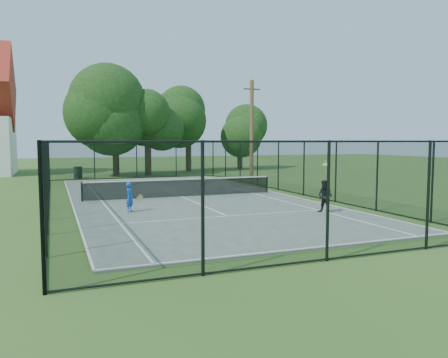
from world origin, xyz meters
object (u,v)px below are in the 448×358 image
object	(u,v)px
utility_pole	(252,129)
player_black	(325,196)
trash_bin_right	(79,172)
trash_bin_left	(77,173)
player_blue	(130,197)
tennis_net	(182,187)

from	to	relation	value
utility_pole	player_black	world-z (taller)	utility_pole
trash_bin_right	trash_bin_left	bearing A→B (deg)	-102.88
trash_bin_left	player_black	distance (m)	22.97
trash_bin_right	utility_pole	bearing A→B (deg)	-25.42
utility_pole	player_blue	xyz separation A→B (m)	(-11.58, -12.94, -3.21)
trash_bin_right	tennis_net	bearing A→B (deg)	-73.91
trash_bin_left	player_blue	xyz separation A→B (m)	(1.14, -18.19, 0.20)
trash_bin_right	player_blue	size ratio (longest dim) A/B	0.75
tennis_net	player_black	distance (m)	8.14
trash_bin_right	player_blue	bearing A→B (deg)	-87.03
tennis_net	player_blue	world-z (taller)	player_blue
tennis_net	trash_bin_left	distance (m)	14.94
tennis_net	utility_pole	world-z (taller)	utility_pole
player_black	tennis_net	bearing A→B (deg)	119.45
trash_bin_left	player_blue	distance (m)	18.23
tennis_net	player_black	size ratio (longest dim) A/B	4.76
trash_bin_left	player_black	xyz separation A→B (m)	(8.48, -21.34, 0.25)
trash_bin_left	trash_bin_right	xyz separation A→B (m)	(0.16, 0.72, -0.01)
player_black	trash_bin_left	bearing A→B (deg)	111.68
trash_bin_left	player_blue	bearing A→B (deg)	-86.40
trash_bin_right	player_black	world-z (taller)	player_black
player_black	utility_pole	bearing A→B (deg)	75.25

